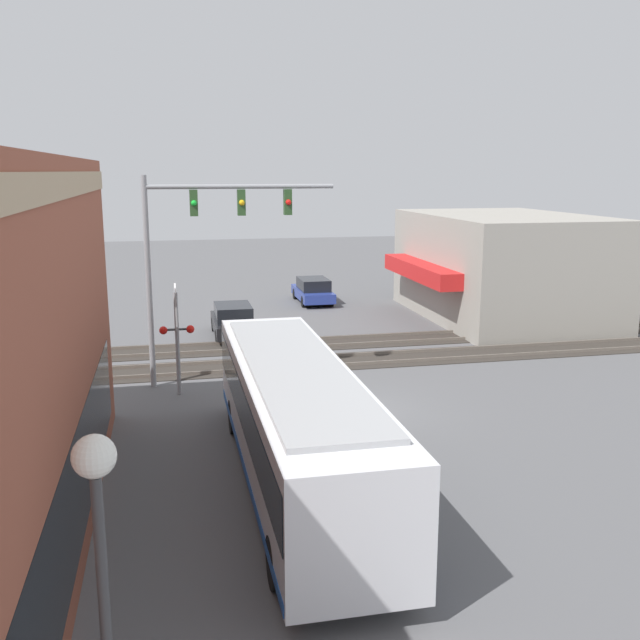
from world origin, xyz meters
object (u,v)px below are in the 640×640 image
(crossing_signal, at_px, (177,330))
(parked_car_blue, at_px, (313,291))
(parked_car_black, at_px, (233,322))
(city_bus, at_px, (296,419))
(streetlamp, at_px, (106,624))

(crossing_signal, bearing_deg, parked_car_blue, -26.46)
(crossing_signal, distance_m, parked_car_blue, 18.15)
(crossing_signal, height_order, parked_car_black, crossing_signal)
(city_bus, bearing_deg, parked_car_blue, -12.58)
(city_bus, height_order, parked_car_blue, city_bus)
(crossing_signal, bearing_deg, streetlamp, 176.69)
(parked_car_black, distance_m, parked_car_blue, 9.47)
(streetlamp, relative_size, parked_car_blue, 1.16)
(city_bus, xyz_separation_m, parked_car_black, (16.42, -0.00, -1.00))
(city_bus, relative_size, parked_car_black, 2.83)
(city_bus, xyz_separation_m, parked_car_blue, (24.19, -5.40, -1.03))
(city_bus, bearing_deg, parked_car_black, -0.00)
(city_bus, height_order, streetlamp, streetlamp)
(streetlamp, xyz_separation_m, parked_car_black, (25.72, -3.66, -2.32))
(city_bus, distance_m, parked_car_black, 16.45)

